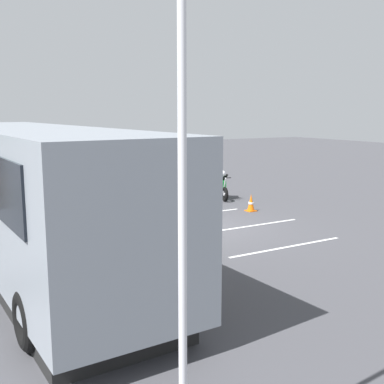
# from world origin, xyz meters

# --- Properties ---
(ground_plane) EXTENTS (80.00, 80.00, 0.00)m
(ground_plane) POSITION_xyz_m (0.00, 0.00, 0.00)
(ground_plane) COLOR #424247
(tour_bus) EXTENTS (11.15, 3.04, 3.25)m
(tour_bus) POSITION_xyz_m (-1.44, 5.23, 1.65)
(tour_bus) COLOR #8C939E
(tour_bus) RESTS_ON ground_plane
(spectator_far_left) EXTENTS (0.58, 0.36, 1.76)m
(spectator_far_left) POSITION_xyz_m (-1.79, 2.68, 1.05)
(spectator_far_left) COLOR #473823
(spectator_far_left) RESTS_ON ground_plane
(spectator_left) EXTENTS (0.57, 0.39, 1.77)m
(spectator_left) POSITION_xyz_m (-1.01, 2.58, 1.06)
(spectator_left) COLOR #473823
(spectator_left) RESTS_ON ground_plane
(spectator_centre) EXTENTS (0.58, 0.35, 1.79)m
(spectator_centre) POSITION_xyz_m (0.14, 2.63, 1.07)
(spectator_centre) COLOR black
(spectator_centre) RESTS_ON ground_plane
(parked_motorcycle_silver) EXTENTS (2.05, 0.58, 0.99)m
(parked_motorcycle_silver) POSITION_xyz_m (-0.45, 3.31, 0.48)
(parked_motorcycle_silver) COLOR black
(parked_motorcycle_silver) RESTS_ON ground_plane
(stunt_motorcycle) EXTENTS (2.02, 0.75, 1.23)m
(stunt_motorcycle) POSITION_xyz_m (3.97, -3.33, 0.61)
(stunt_motorcycle) COLOR black
(stunt_motorcycle) RESTS_ON ground_plane
(flagpole) EXTENTS (0.78, 0.36, 6.69)m
(flagpole) POSITION_xyz_m (-8.79, 5.41, 3.30)
(flagpole) COLOR silver
(flagpole) RESTS_ON ground_plane
(traffic_cone) EXTENTS (0.34, 0.34, 0.63)m
(traffic_cone) POSITION_xyz_m (1.26, -2.95, 0.30)
(traffic_cone) COLOR orange
(traffic_cone) RESTS_ON ground_plane
(bay_line_a) EXTENTS (0.13, 3.77, 0.01)m
(bay_line_a) POSITION_xyz_m (-3.00, -0.97, 0.00)
(bay_line_a) COLOR white
(bay_line_a) RESTS_ON ground_plane
(bay_line_b) EXTENTS (0.13, 4.87, 0.01)m
(bay_line_b) POSITION_xyz_m (-0.60, -0.97, 0.00)
(bay_line_b) COLOR white
(bay_line_b) RESTS_ON ground_plane
(bay_line_c) EXTENTS (0.12, 3.53, 0.01)m
(bay_line_c) POSITION_xyz_m (1.81, -0.97, 0.00)
(bay_line_c) COLOR white
(bay_line_c) RESTS_ON ground_plane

